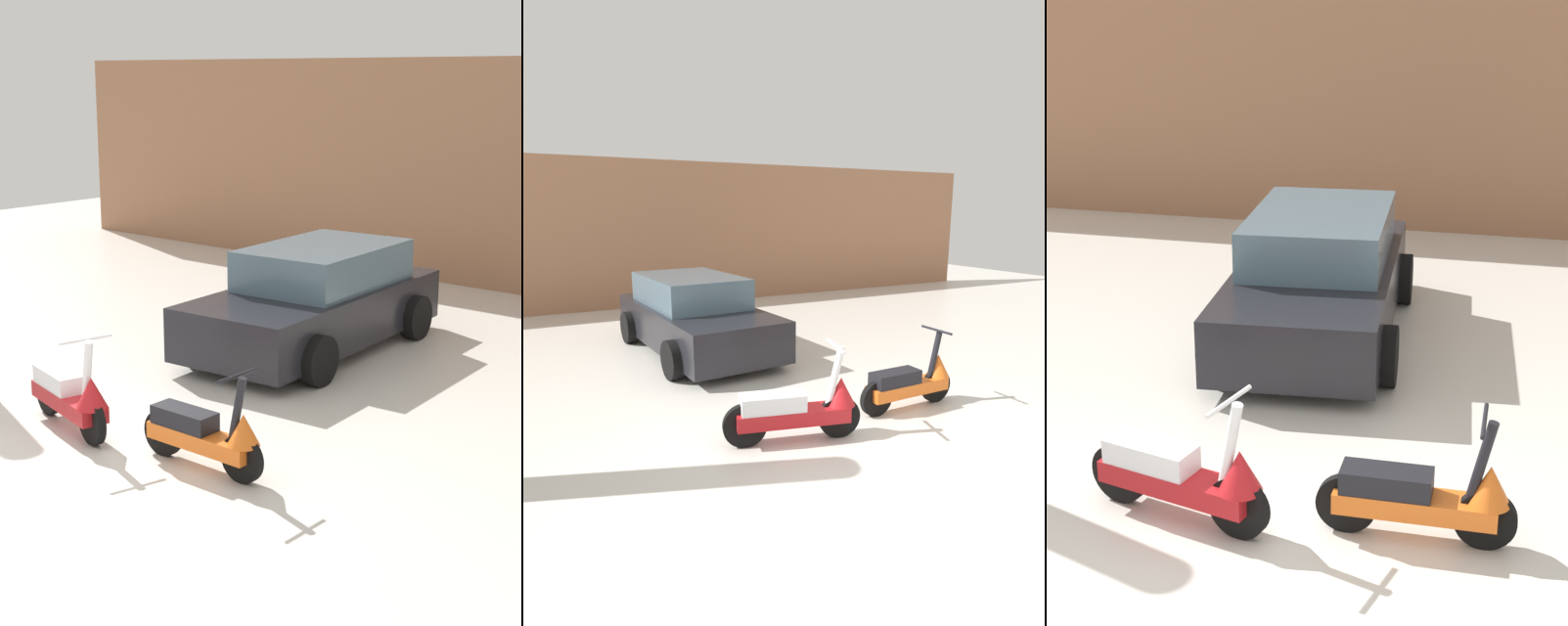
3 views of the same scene
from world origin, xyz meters
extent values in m
plane|color=silver|center=(0.00, 0.00, 0.00)|extent=(28.00, 28.00, 0.00)
cube|color=#9E6B4C|center=(0.00, 9.03, 1.80)|extent=(19.60, 0.12, 3.59)
cylinder|color=black|center=(-0.12, 0.68, 0.23)|extent=(0.46, 0.18, 0.45)
cylinder|color=black|center=(-1.09, 0.92, 0.23)|extent=(0.46, 0.18, 0.45)
cube|color=#B2191E|center=(-0.60, 0.80, 0.28)|extent=(1.21, 0.55, 0.16)
cube|color=white|center=(-0.81, 0.85, 0.45)|extent=(0.70, 0.42, 0.18)
cylinder|color=white|center=(-0.17, 0.69, 0.68)|extent=(0.22, 0.12, 0.64)
cylinder|color=white|center=(-0.17, 0.69, 1.00)|extent=(0.16, 0.51, 0.03)
cone|color=#B2191E|center=(-0.10, 0.67, 0.51)|extent=(0.37, 0.37, 0.29)
cylinder|color=black|center=(1.51, 0.94, 0.21)|extent=(0.42, 0.08, 0.42)
cylinder|color=black|center=(0.57, 0.93, 0.21)|extent=(0.42, 0.08, 0.42)
cube|color=orange|center=(1.04, 0.94, 0.26)|extent=(1.10, 0.27, 0.15)
cube|color=black|center=(0.84, 0.93, 0.42)|extent=(0.62, 0.26, 0.16)
cylinder|color=black|center=(1.46, 0.94, 0.63)|extent=(0.20, 0.07, 0.60)
cylinder|color=black|center=(1.46, 0.94, 0.93)|extent=(0.04, 0.49, 0.03)
cone|color=orange|center=(1.52, 0.94, 0.47)|extent=(0.29, 0.29, 0.27)
cube|color=black|center=(-0.49, 4.51, 0.47)|extent=(1.89, 3.90, 0.63)
cube|color=slate|center=(-0.51, 4.73, 1.04)|extent=(1.56, 2.23, 0.50)
cylinder|color=black|center=(0.43, 3.41, 0.29)|extent=(0.25, 0.59, 0.58)
cylinder|color=black|center=(-1.20, 3.27, 0.29)|extent=(0.25, 0.59, 0.58)
cylinder|color=black|center=(0.23, 5.74, 0.29)|extent=(0.25, 0.59, 0.58)
cylinder|color=black|center=(-1.40, 5.61, 0.29)|extent=(0.25, 0.59, 0.58)
camera|label=1|loc=(6.50, -4.64, 3.36)|focal=55.00mm
camera|label=2|loc=(-2.83, -3.35, 2.34)|focal=28.00mm
camera|label=3|loc=(1.69, -4.67, 3.65)|focal=55.00mm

